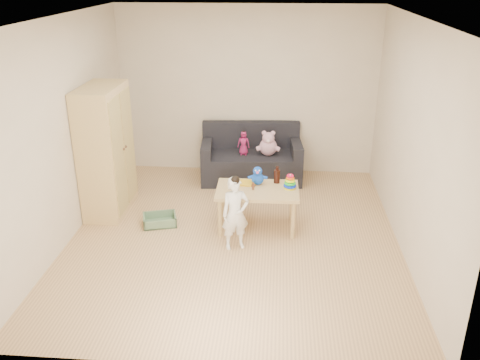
# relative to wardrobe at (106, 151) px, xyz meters

# --- Properties ---
(room) EXTENTS (4.50, 4.50, 4.50)m
(room) POSITION_rel_wardrobe_xyz_m (1.75, -0.61, 0.44)
(room) COLOR tan
(room) RESTS_ON ground
(wardrobe) EXTENTS (0.48, 0.95, 1.71)m
(wardrobe) POSITION_rel_wardrobe_xyz_m (0.00, 0.00, 0.00)
(wardrobe) COLOR tan
(wardrobe) RESTS_ON ground
(sofa) EXTENTS (1.59, 0.89, 0.43)m
(sofa) POSITION_rel_wardrobe_xyz_m (1.85, 1.22, -0.64)
(sofa) COLOR black
(sofa) RESTS_ON ground
(play_table) EXTENTS (1.03, 0.66, 0.54)m
(play_table) POSITION_rel_wardrobe_xyz_m (2.02, -0.36, -0.59)
(play_table) COLOR #D8BE76
(play_table) RESTS_ON ground
(storage_bin) EXTENTS (0.49, 0.42, 0.13)m
(storage_bin) POSITION_rel_wardrobe_xyz_m (0.76, -0.38, -0.79)
(storage_bin) COLOR #61845F
(storage_bin) RESTS_ON ground
(toddler) EXTENTS (0.37, 0.31, 0.87)m
(toddler) POSITION_rel_wardrobe_xyz_m (1.79, -0.88, -0.42)
(toddler) COLOR white
(toddler) RESTS_ON ground
(pink_bear) EXTENTS (0.30, 0.26, 0.33)m
(pink_bear) POSITION_rel_wardrobe_xyz_m (2.11, 1.17, -0.26)
(pink_bear) COLOR #DDA2C0
(pink_bear) RESTS_ON sofa
(doll) EXTENTS (0.18, 0.12, 0.36)m
(doll) POSITION_rel_wardrobe_xyz_m (1.73, 1.17, -0.25)
(doll) COLOR #A91F5E
(doll) RESTS_ON sofa
(ring_stacker) EXTENTS (0.16, 0.16, 0.19)m
(ring_stacker) POSITION_rel_wardrobe_xyz_m (2.42, -0.31, -0.24)
(ring_stacker) COLOR yellow
(ring_stacker) RESTS_ON play_table
(brown_bottle) EXTENTS (0.08, 0.08, 0.22)m
(brown_bottle) POSITION_rel_wardrobe_xyz_m (2.26, -0.15, -0.22)
(brown_bottle) COLOR black
(brown_bottle) RESTS_ON play_table
(blue_plush) EXTENTS (0.22, 0.18, 0.24)m
(blue_plush) POSITION_rel_wardrobe_xyz_m (2.01, -0.21, -0.19)
(blue_plush) COLOR blue
(blue_plush) RESTS_ON play_table
(wooden_figure) EXTENTS (0.05, 0.04, 0.10)m
(wooden_figure) POSITION_rel_wardrobe_xyz_m (1.97, -0.40, -0.26)
(wooden_figure) COLOR brown
(wooden_figure) RESTS_ON play_table
(yellow_book) EXTENTS (0.21, 0.21, 0.02)m
(yellow_book) POSITION_rel_wardrobe_xyz_m (1.89, -0.21, -0.31)
(yellow_book) COLOR yellow
(yellow_book) RESTS_ON play_table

